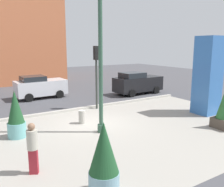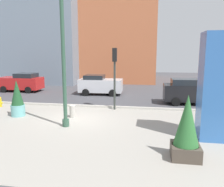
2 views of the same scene
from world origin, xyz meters
The scene contains 13 objects.
ground_plane centered at (0.00, 4.00, 0.00)m, with size 60.00×60.00×0.00m, color #47474C.
plaza_pavement centered at (0.00, -2.00, 0.00)m, with size 18.00×10.00×0.02m, color #9E998E.
curb_strip centered at (0.00, 3.12, 0.08)m, with size 18.00×0.24×0.16m, color #B7B2A8.
lamp_post centered at (-0.24, -1.35, 3.81)m, with size 0.44×0.44×7.80m.
art_pillar_blue centered at (7.02, -1.87, 2.40)m, with size 1.30×1.30×4.80m, color #3870BC.
potted_plant_by_pillar centered at (5.53, -4.20, 1.14)m, with size 1.05×1.05×2.42m.
potted_plant_near_right centered at (-3.91, 0.14, 1.06)m, with size 0.84×0.84×2.25m.
fire_hydrant centered at (-6.58, 2.16, 0.37)m, with size 0.36×0.26×0.75m.
concrete_bollard centered at (-0.46, 0.40, 0.38)m, with size 0.36×0.36×0.75m, color #B2ADA3.
traffic_light_corner centered at (1.76, 2.78, 2.85)m, with size 0.28×0.42×4.20m.
car_passing_lane centered at (7.32, 5.48, 0.96)m, with size 4.46×2.08×1.93m.
car_intersection centered at (-0.48, 8.30, 0.93)m, with size 4.03×2.12×1.84m.
car_far_lane centered at (-8.71, 8.71, 0.93)m, with size 4.22×2.12×1.85m.
Camera 2 is at (4.18, -12.69, 3.93)m, focal length 37.18 mm.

